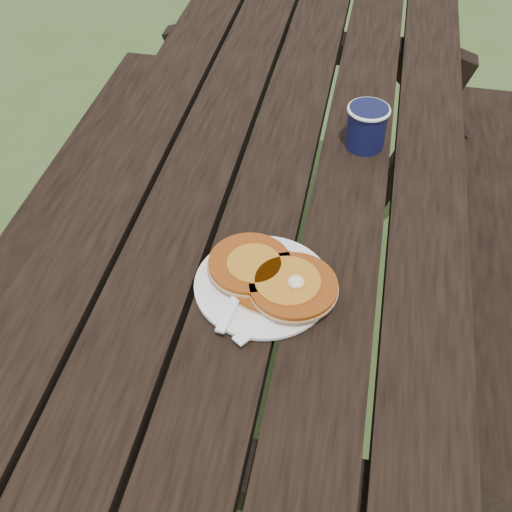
% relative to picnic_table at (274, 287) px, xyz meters
% --- Properties ---
extents(ground, '(60.00, 60.00, 0.00)m').
position_rel_picnic_table_xyz_m(ground, '(0.00, 0.00, -0.37)').
color(ground, '#354D21').
rests_on(ground, ground).
extents(picnic_table, '(1.36, 1.80, 0.75)m').
position_rel_picnic_table_xyz_m(picnic_table, '(0.00, 0.00, 0.00)').
color(picnic_table, black).
rests_on(picnic_table, ground).
extents(plate, '(0.29, 0.29, 0.01)m').
position_rel_picnic_table_xyz_m(plate, '(0.04, -0.34, 0.39)').
color(plate, white).
rests_on(plate, picnic_table).
extents(pancake_stack, '(0.22, 0.17, 0.04)m').
position_rel_picnic_table_xyz_m(pancake_stack, '(0.05, -0.34, 0.41)').
color(pancake_stack, '#904010').
rests_on(pancake_stack, plate).
extents(knife, '(0.12, 0.16, 0.00)m').
position_rel_picnic_table_xyz_m(knife, '(0.07, -0.39, 0.39)').
color(knife, white).
rests_on(knife, plate).
extents(fork, '(0.05, 0.16, 0.01)m').
position_rel_picnic_table_xyz_m(fork, '(-0.00, -0.40, 0.40)').
color(fork, white).
rests_on(fork, plate).
extents(coffee_cup, '(0.09, 0.09, 0.09)m').
position_rel_picnic_table_xyz_m(coffee_cup, '(0.17, 0.09, 0.43)').
color(coffee_cup, black).
rests_on(coffee_cup, picnic_table).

